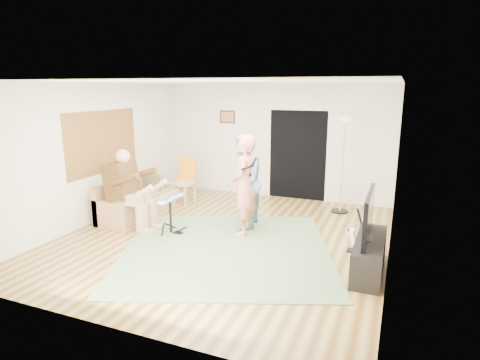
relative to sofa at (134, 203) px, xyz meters
name	(u,v)px	position (x,y,z in m)	size (l,w,h in m)	color
floor	(225,237)	(2.28, -0.47, -0.25)	(6.00, 6.00, 0.00)	brown
walls	(224,163)	(2.28, -0.47, 1.10)	(5.50, 6.00, 2.70)	silver
ceiling	(223,82)	(2.28, -0.47, 2.45)	(6.00, 6.00, 0.00)	white
window_blinds	(103,142)	(-0.46, -0.27, 1.30)	(2.05, 2.05, 0.00)	olive
doorway	(298,155)	(2.83, 2.52, 0.80)	(2.10, 2.10, 0.00)	black
picture_frame	(227,117)	(1.03, 2.52, 1.65)	(0.42, 0.03, 0.32)	#3F2314
area_rug	(226,249)	(2.54, -0.98, -0.24)	(3.34, 3.40, 0.02)	#567547
sofa	(134,203)	(0.00, 0.00, 0.00)	(0.76, 1.85, 0.75)	#A57C52
drummer	(131,198)	(0.43, -0.65, 0.34)	(0.98, 0.55, 1.50)	#523417
drum_kit	(171,217)	(1.28, -0.65, 0.06)	(0.39, 0.70, 0.72)	black
singer	(243,186)	(2.53, -0.17, 0.66)	(0.66, 0.43, 1.81)	#DE7760
microphone	(254,162)	(2.73, -0.17, 1.10)	(0.06, 0.06, 0.24)	black
guitarist	(243,182)	(2.41, 0.11, 0.66)	(0.88, 0.69, 1.81)	#7498AB
guitar_held	(254,165)	(2.61, 0.11, 0.98)	(0.12, 0.60, 0.26)	silver
guitar_spare	(355,239)	(4.50, -0.26, -0.04)	(0.27, 0.24, 0.74)	black
torchiere_lamp	(343,148)	(3.97, 1.81, 1.13)	(0.36, 0.36, 2.02)	black
dining_chair	(184,187)	(0.52, 1.17, 0.12)	(0.48, 0.50, 1.04)	tan
tv_cabinet	(369,255)	(4.78, -0.93, 0.00)	(0.40, 1.40, 0.50)	black
television	(369,215)	(4.73, -0.93, 0.60)	(0.06, 1.19, 0.68)	black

